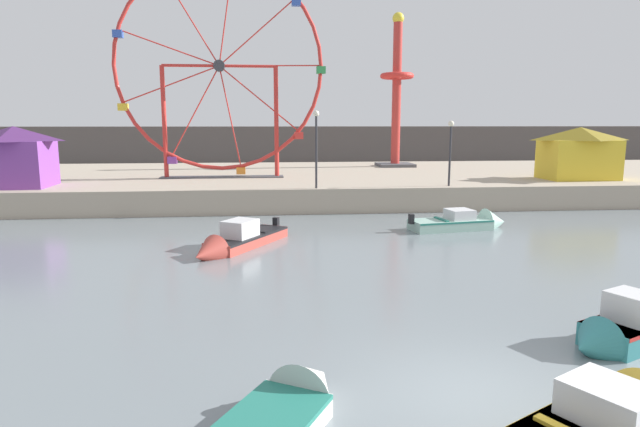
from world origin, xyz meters
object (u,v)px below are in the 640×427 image
(motorboat_seafoam, at_px, (466,222))
(drop_tower_red_tower, at_px, (396,97))
(promenade_lamp_near, at_px, (316,138))
(motorboat_teal_painted, at_px, (626,329))
(motorboat_faded_red, at_px, (235,242))
(carnival_booth_yellow_awning, at_px, (579,152))
(promenade_lamp_far, at_px, (450,143))
(motorboat_pale_grey, at_px, (270,426))
(carnival_booth_purple_stall, at_px, (15,156))
(ferris_wheel_red_frame, at_px, (219,69))
(motorboat_mustard_yellow, at_px, (618,425))

(motorboat_seafoam, relative_size, drop_tower_red_tower, 0.41)
(promenade_lamp_near, bearing_deg, motorboat_teal_painted, -74.39)
(motorboat_teal_painted, relative_size, motorboat_faded_red, 0.71)
(carnival_booth_yellow_awning, relative_size, promenade_lamp_far, 1.29)
(motorboat_pale_grey, height_order, drop_tower_red_tower, drop_tower_red_tower)
(promenade_lamp_far, bearing_deg, carnival_booth_purple_stall, 175.52)
(motorboat_seafoam, xyz_separation_m, carnival_booth_purple_stall, (-22.64, 7.33, 2.75))
(motorboat_teal_painted, distance_m, motorboat_faded_red, 13.46)
(ferris_wheel_red_frame, xyz_separation_m, promenade_lamp_far, (12.89, -5.97, -4.37))
(motorboat_seafoam, relative_size, motorboat_mustard_yellow, 1.13)
(motorboat_seafoam, bearing_deg, carnival_booth_yellow_awning, 29.93)
(motorboat_teal_painted, height_order, motorboat_faded_red, motorboat_teal_painted)
(promenade_lamp_near, bearing_deg, motorboat_mustard_yellow, -83.40)
(motorboat_mustard_yellow, distance_m, drop_tower_red_tower, 36.97)
(carnival_booth_purple_stall, relative_size, promenade_lamp_near, 0.96)
(promenade_lamp_near, height_order, promenade_lamp_far, promenade_lamp_near)
(carnival_booth_purple_stall, bearing_deg, motorboat_pale_grey, -62.42)
(promenade_lamp_near, bearing_deg, carnival_booth_yellow_awning, 10.95)
(carnival_booth_purple_stall, xyz_separation_m, promenade_lamp_far, (23.62, -1.85, 0.66))
(motorboat_faded_red, relative_size, promenade_lamp_far, 1.47)
(motorboat_teal_painted, height_order, promenade_lamp_near, promenade_lamp_near)
(motorboat_mustard_yellow, height_order, carnival_booth_yellow_awning, carnival_booth_yellow_awning)
(motorboat_pale_grey, bearing_deg, motorboat_faded_red, 35.39)
(carnival_booth_yellow_awning, xyz_separation_m, promenade_lamp_near, (-16.60, -3.21, 1.00))
(motorboat_faded_red, relative_size, carnival_booth_purple_stall, 1.34)
(motorboat_seafoam, bearing_deg, motorboat_teal_painted, -105.18)
(motorboat_seafoam, bearing_deg, motorboat_pale_grey, -128.92)
(drop_tower_red_tower, bearing_deg, carnival_booth_yellow_awning, -50.96)
(ferris_wheel_red_frame, bearing_deg, promenade_lamp_near, -49.35)
(ferris_wheel_red_frame, xyz_separation_m, carnival_booth_yellow_awning, (22.06, -3.15, -5.07))
(motorboat_mustard_yellow, distance_m, motorboat_faded_red, 15.00)
(motorboat_faded_red, distance_m, promenade_lamp_near, 9.86)
(motorboat_teal_painted, bearing_deg, promenade_lamp_near, -99.81)
(motorboat_teal_painted, distance_m, drop_tower_red_tower, 33.22)
(motorboat_mustard_yellow, relative_size, drop_tower_red_tower, 0.36)
(motorboat_mustard_yellow, relative_size, motorboat_faded_red, 0.82)
(ferris_wheel_red_frame, relative_size, carnival_booth_yellow_awning, 2.90)
(promenade_lamp_near, bearing_deg, carnival_booth_purple_stall, 172.12)
(motorboat_mustard_yellow, bearing_deg, drop_tower_red_tower, 52.50)
(promenade_lamp_near, bearing_deg, motorboat_seafoam, -38.31)
(motorboat_faded_red, xyz_separation_m, ferris_wheel_red_frame, (-1.55, 14.62, 7.76))
(ferris_wheel_red_frame, bearing_deg, promenade_lamp_far, -24.84)
(carnival_booth_yellow_awning, bearing_deg, carnival_booth_purple_stall, -177.90)
(motorboat_seafoam, distance_m, motorboat_teal_painted, 13.24)
(promenade_lamp_far, bearing_deg, ferris_wheel_red_frame, 155.16)
(motorboat_mustard_yellow, bearing_deg, promenade_lamp_near, 67.22)
(motorboat_pale_grey, height_order, carnival_booth_yellow_awning, carnival_booth_yellow_awning)
(motorboat_pale_grey, relative_size, promenade_lamp_near, 1.20)
(motorboat_seafoam, bearing_deg, motorboat_mustard_yellow, -112.56)
(motorboat_mustard_yellow, distance_m, promenade_lamp_far, 22.99)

